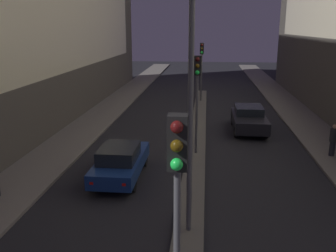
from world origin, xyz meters
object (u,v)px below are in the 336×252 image
object	(u,v)px
street_lamp	(192,33)
car_left_lane	(121,161)
traffic_light_mid	(197,83)
traffic_light_far	(202,59)
traffic_light_near	(177,191)
pedestrian_on_right_sidewalk	(333,139)
car_right_lane	(249,119)

from	to	relation	value
street_lamp	car_left_lane	world-z (taller)	street_lamp
traffic_light_mid	car_left_lane	distance (m)	5.21
street_lamp	traffic_light_far	bearing A→B (deg)	90.00
traffic_light_near	traffic_light_mid	world-z (taller)	same
traffic_light_mid	car_left_lane	size ratio (longest dim) A/B	1.07
traffic_light_mid	pedestrian_on_right_sidewalk	distance (m)	7.08
car_left_lane	street_lamp	bearing A→B (deg)	-53.38
traffic_light_near	traffic_light_far	distance (m)	25.39
traffic_light_mid	traffic_light_near	bearing A→B (deg)	-90.00
traffic_light_near	traffic_light_far	size ratio (longest dim) A/B	1.00
car_right_lane	pedestrian_on_right_sidewalk	size ratio (longest dim) A/B	2.85
traffic_light_mid	traffic_light_far	xyz separation A→B (m)	(0.00, 13.48, 0.00)
traffic_light_near	car_right_lane	world-z (taller)	traffic_light_near
pedestrian_on_right_sidewalk	traffic_light_far	bearing A→B (deg)	116.51
traffic_light_mid	car_right_lane	world-z (taller)	traffic_light_mid
traffic_light_far	car_right_lane	world-z (taller)	traffic_light_far
traffic_light_near	car_right_lane	distance (m)	17.27
car_left_lane	pedestrian_on_right_sidewalk	distance (m)	10.20
street_lamp	car_left_lane	xyz separation A→B (m)	(-3.05, 4.10, -5.28)
traffic_light_near	traffic_light_mid	size ratio (longest dim) A/B	1.00
traffic_light_mid	car_right_lane	distance (m)	6.40
car_left_lane	traffic_light_far	bearing A→B (deg)	79.59
car_left_lane	traffic_light_near	bearing A→B (deg)	-70.92
traffic_light_near	car_left_lane	world-z (taller)	traffic_light_near
traffic_light_near	car_right_lane	size ratio (longest dim) A/B	1.07
traffic_light_near	traffic_light_mid	xyz separation A→B (m)	(0.00, 11.91, 0.00)
car_left_lane	pedestrian_on_right_sidewalk	bearing A→B (deg)	19.81
car_left_lane	pedestrian_on_right_sidewalk	world-z (taller)	pedestrian_on_right_sidewalk
traffic_light_mid	pedestrian_on_right_sidewalk	size ratio (longest dim) A/B	3.04
traffic_light_far	street_lamp	world-z (taller)	street_lamp
traffic_light_near	traffic_light_mid	distance (m)	11.91
traffic_light_near	pedestrian_on_right_sidewalk	distance (m)	14.15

